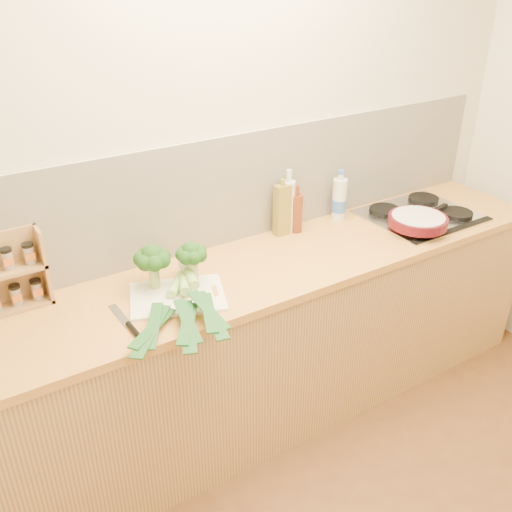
{
  "coord_description": "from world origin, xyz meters",
  "views": [
    {
      "loc": [
        -1.26,
        -0.74,
        2.19
      ],
      "look_at": [
        -0.1,
        1.1,
        1.02
      ],
      "focal_mm": 40.0,
      "sensor_mm": 36.0,
      "label": 1
    }
  ],
  "objects_px": {
    "chopping_board": "(177,296)",
    "chefs_knife": "(130,327)",
    "gas_hob": "(421,214)",
    "spice_rack": "(11,276)",
    "skillet": "(418,220)"
  },
  "relations": [
    {
      "from": "gas_hob",
      "to": "chopping_board",
      "type": "relative_size",
      "value": 1.49
    },
    {
      "from": "chopping_board",
      "to": "skillet",
      "type": "bearing_deg",
      "value": 17.02
    },
    {
      "from": "gas_hob",
      "to": "skillet",
      "type": "distance_m",
      "value": 0.2
    },
    {
      "from": "chopping_board",
      "to": "chefs_knife",
      "type": "relative_size",
      "value": 1.33
    },
    {
      "from": "chefs_knife",
      "to": "spice_rack",
      "type": "relative_size",
      "value": 0.9
    },
    {
      "from": "gas_hob",
      "to": "skillet",
      "type": "bearing_deg",
      "value": -142.25
    },
    {
      "from": "chefs_knife",
      "to": "spice_rack",
      "type": "bearing_deg",
      "value": 127.82
    },
    {
      "from": "chopping_board",
      "to": "gas_hob",
      "type": "bearing_deg",
      "value": 22.07
    },
    {
      "from": "gas_hob",
      "to": "chefs_knife",
      "type": "xyz_separation_m",
      "value": [
        -1.73,
        -0.15,
        -0.01
      ]
    },
    {
      "from": "chefs_knife",
      "to": "spice_rack",
      "type": "distance_m",
      "value": 0.54
    },
    {
      "from": "chopping_board",
      "to": "chefs_knife",
      "type": "xyz_separation_m",
      "value": [
        -0.25,
        -0.11,
        0.0
      ]
    },
    {
      "from": "gas_hob",
      "to": "spice_rack",
      "type": "height_order",
      "value": "spice_rack"
    },
    {
      "from": "spice_rack",
      "to": "skillet",
      "type": "bearing_deg",
      "value": -11.02
    },
    {
      "from": "chefs_knife",
      "to": "spice_rack",
      "type": "xyz_separation_m",
      "value": [
        -0.33,
        0.4,
        0.13
      ]
    },
    {
      "from": "gas_hob",
      "to": "spice_rack",
      "type": "bearing_deg",
      "value": 173.11
    }
  ]
}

